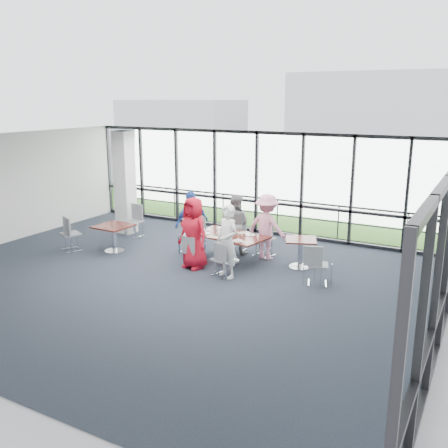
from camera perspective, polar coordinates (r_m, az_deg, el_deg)
The scene contains 39 objects.
floor at distance 11.90m, azimuth -6.74°, elevation -6.47°, with size 12.00×10.00×0.02m, color #202732.
ceiling at distance 11.18m, azimuth -7.22°, elevation 9.11°, with size 12.00×10.00×0.04m, color silver.
curtain_wall_back at distance 15.68m, azimuth 3.73°, elevation 4.75°, with size 12.00×0.10×3.20m, color white.
structural_column at distance 15.93m, azimuth -11.27°, elevation 4.65°, with size 0.50×0.50×3.20m, color white.
apron at distance 20.54m, azimuth 9.59°, elevation 2.25°, with size 80.00×70.00×0.02m, color gray.
grass_strip at distance 18.70m, azimuth 7.55°, elevation 1.24°, with size 80.00×5.00×0.01m, color #3A611F.
hangar_aux at distance 44.46m, azimuth -4.89°, elevation 11.38°, with size 10.00×6.00×4.00m, color silver.
guard_rail at distance 16.43m, azimuth 4.55°, elevation 1.26°, with size 0.06×0.06×12.00m, color #2D2D33.
main_table at distance 12.89m, azimuth 0.64°, elevation -1.76°, with size 2.08×1.39×0.75m.
side_table_left at distance 14.14m, azimuth -12.52°, elevation -0.59°, with size 0.95×0.95×0.75m.
side_table_right at distance 12.65m, azimuth 8.77°, elevation -2.29°, with size 0.97×0.97×0.75m.
diner_near_left at distance 12.44m, azimuth -3.49°, elevation -1.03°, with size 0.89×0.58×1.81m, color #B00D1E.
diner_near_right at distance 11.78m, azimuth 0.38°, elevation -2.00°, with size 0.64×0.47×1.77m, color white.
diner_far_left at distance 13.65m, azimuth 1.28°, elevation 0.00°, with size 0.80×0.49×1.64m, color slate.
diner_far_right at distance 13.18m, azimuth 4.91°, elevation -0.34°, with size 1.13×0.58×1.74m, color pink.
diner_end at distance 13.56m, azimuth -3.70°, elevation 0.12°, with size 1.03×0.56×1.75m, color #294EA9.
chair_main_nl at distance 12.62m, azimuth -3.67°, elevation -3.16°, with size 0.40×0.40×0.82m, color slate, non-canonical shape.
chair_main_nr at distance 11.96m, azimuth -0.24°, elevation -4.06°, with size 0.41×0.41×0.84m, color slate, non-canonical shape.
chair_main_fl at distance 13.95m, azimuth 1.46°, elevation -1.23°, with size 0.45×0.45×0.92m, color slate, non-canonical shape.
chair_main_fr at distance 13.49m, azimuth 4.63°, elevation -1.69°, with size 0.47×0.47×0.97m, color slate, non-canonical shape.
chair_main_end at distance 13.80m, azimuth -3.70°, elevation -1.27°, with size 0.48×0.48×0.99m, color slate, non-canonical shape.
chair_spare_la at distance 14.56m, azimuth -17.12°, elevation -1.08°, with size 0.48×0.48×0.98m, color slate, non-canonical shape.
chair_spare_lb at distance 15.59m, azimuth -10.27°, elevation 0.29°, with size 0.47×0.47×0.96m, color slate, non-canonical shape.
chair_spare_r at distance 11.64m, azimuth 10.70°, elevation -4.63°, with size 0.45×0.45×0.92m, color slate, non-canonical shape.
plate_nl at distance 12.96m, azimuth -2.27°, elevation -1.07°, with size 0.29×0.29×0.01m, color white.
plate_nr at distance 12.29m, azimuth 1.59°, elevation -1.92°, with size 0.25×0.25×0.01m, color white.
plate_fl at distance 13.44m, azimuth -0.18°, elevation -0.50°, with size 0.23×0.23×0.01m, color white.
plate_fr at distance 12.83m, azimuth 3.02°, elevation -1.24°, with size 0.26×0.26×0.01m, color white.
plate_end at distance 13.31m, azimuth -2.09°, elevation -0.66°, with size 0.25×0.25×0.01m, color white.
tumbler_a at distance 12.77m, azimuth -0.87°, elevation -1.03°, with size 0.06×0.06×0.13m, color white.
tumbler_b at distance 12.51m, azimuth 0.90°, elevation -1.30°, with size 0.08×0.08×0.15m, color white.
tumbler_c at distance 12.99m, azimuth 1.70°, elevation -0.74°, with size 0.07×0.07×0.14m, color white.
tumbler_d at distance 13.11m, azimuth -2.21°, elevation -0.60°, with size 0.07×0.07×0.14m, color white.
menu_a at distance 12.64m, azimuth -1.20°, elevation -1.49°, with size 0.32×0.22×0.00m, color silver.
menu_b at distance 12.15m, azimuth 2.70°, elevation -2.14°, with size 0.29×0.20×0.00m, color silver.
menu_c at distance 13.04m, azimuth 2.26°, elevation -1.00°, with size 0.31×0.22×0.00m, color silver.
condiment_caddy at distance 12.90m, azimuth 0.84°, elevation -1.07°, with size 0.10×0.07×0.04m, color black.
ketchup_bottle at distance 12.85m, azimuth 0.50°, elevation -0.81°, with size 0.06×0.06×0.18m, color maroon.
green_bottle at distance 12.82m, azimuth 0.86°, elevation -0.81°, with size 0.05×0.05×0.20m, color #196F34.
Camera 1 is at (6.53, -9.02, 4.18)m, focal length 40.00 mm.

